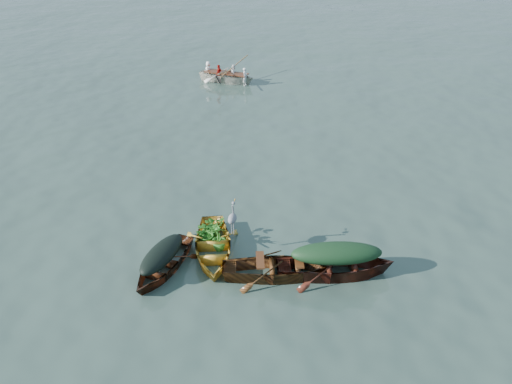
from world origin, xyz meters
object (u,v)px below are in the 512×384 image
green_tarp_boat (334,275)px  yellow_dinghy (213,254)px  dark_covered_boat (164,270)px  heron (232,224)px  open_wooden_boat (279,277)px  rowed_boat (227,82)px

green_tarp_boat → yellow_dinghy: bearing=72.4°
dark_covered_boat → heron: 2.13m
yellow_dinghy → green_tarp_boat: green_tarp_boat is taller
heron → open_wooden_boat: bearing=-45.2°
open_wooden_boat → rowed_boat: size_ratio=0.96×
yellow_dinghy → open_wooden_boat: bearing=-32.7°
dark_covered_boat → green_tarp_boat: bearing=19.4°
open_wooden_boat → rowed_boat: (-5.05, 14.57, 0.00)m
dark_covered_boat → rowed_boat: size_ratio=0.77×
dark_covered_boat → rowed_boat: (-2.10, 14.90, 0.00)m
dark_covered_boat → green_tarp_boat: (4.32, 0.66, 0.00)m
rowed_boat → heron: 14.33m
yellow_dinghy → green_tarp_boat: 3.26m
yellow_dinghy → open_wooden_boat: yellow_dinghy is taller
yellow_dinghy → dark_covered_boat: (-1.06, -0.88, 0.00)m
heron → dark_covered_boat: bearing=-161.8°
rowed_boat → heron: bearing=-154.3°
green_tarp_boat → rowed_boat: (-6.42, 14.24, 0.00)m
yellow_dinghy → dark_covered_boat: size_ratio=1.06×
rowed_boat → heron: heron is taller
yellow_dinghy → heron: size_ratio=3.68×
open_wooden_boat → rowed_boat: bearing=6.2°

